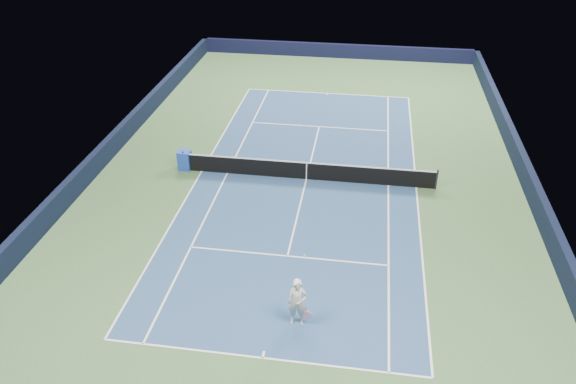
# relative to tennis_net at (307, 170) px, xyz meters

# --- Properties ---
(ground) EXTENTS (40.00, 40.00, 0.00)m
(ground) POSITION_rel_tennis_net_xyz_m (0.00, 0.00, -0.50)
(ground) COLOR #395B31
(ground) RESTS_ON ground
(wall_far) EXTENTS (22.00, 0.35, 1.10)m
(wall_far) POSITION_rel_tennis_net_xyz_m (0.00, 19.82, 0.05)
(wall_far) COLOR black
(wall_far) RESTS_ON ground
(wall_right) EXTENTS (0.35, 40.00, 1.10)m
(wall_right) POSITION_rel_tennis_net_xyz_m (10.82, 0.00, 0.05)
(wall_right) COLOR black
(wall_right) RESTS_ON ground
(wall_left) EXTENTS (0.35, 40.00, 1.10)m
(wall_left) POSITION_rel_tennis_net_xyz_m (-10.82, 0.00, 0.05)
(wall_left) COLOR black
(wall_left) RESTS_ON ground
(court_surface) EXTENTS (10.97, 23.77, 0.01)m
(court_surface) POSITION_rel_tennis_net_xyz_m (0.00, 0.00, -0.50)
(court_surface) COLOR navy
(court_surface) RESTS_ON ground
(baseline_far) EXTENTS (10.97, 0.08, 0.00)m
(baseline_far) POSITION_rel_tennis_net_xyz_m (0.00, 11.88, -0.50)
(baseline_far) COLOR white
(baseline_far) RESTS_ON ground
(baseline_near) EXTENTS (10.97, 0.08, 0.00)m
(baseline_near) POSITION_rel_tennis_net_xyz_m (0.00, -11.88, -0.50)
(baseline_near) COLOR white
(baseline_near) RESTS_ON ground
(sideline_doubles_right) EXTENTS (0.08, 23.77, 0.00)m
(sideline_doubles_right) POSITION_rel_tennis_net_xyz_m (5.49, 0.00, -0.50)
(sideline_doubles_right) COLOR white
(sideline_doubles_right) RESTS_ON ground
(sideline_doubles_left) EXTENTS (0.08, 23.77, 0.00)m
(sideline_doubles_left) POSITION_rel_tennis_net_xyz_m (-5.49, 0.00, -0.50)
(sideline_doubles_left) COLOR white
(sideline_doubles_left) RESTS_ON ground
(sideline_singles_right) EXTENTS (0.08, 23.77, 0.00)m
(sideline_singles_right) POSITION_rel_tennis_net_xyz_m (4.12, 0.00, -0.50)
(sideline_singles_right) COLOR white
(sideline_singles_right) RESTS_ON ground
(sideline_singles_left) EXTENTS (0.08, 23.77, 0.00)m
(sideline_singles_left) POSITION_rel_tennis_net_xyz_m (-4.12, 0.00, -0.50)
(sideline_singles_left) COLOR white
(sideline_singles_left) RESTS_ON ground
(service_line_far) EXTENTS (8.23, 0.08, 0.00)m
(service_line_far) POSITION_rel_tennis_net_xyz_m (0.00, 6.40, -0.50)
(service_line_far) COLOR white
(service_line_far) RESTS_ON ground
(service_line_near) EXTENTS (8.23, 0.08, 0.00)m
(service_line_near) POSITION_rel_tennis_net_xyz_m (0.00, -6.40, -0.50)
(service_line_near) COLOR white
(service_line_near) RESTS_ON ground
(center_service_line) EXTENTS (0.08, 12.80, 0.00)m
(center_service_line) POSITION_rel_tennis_net_xyz_m (0.00, 0.00, -0.50)
(center_service_line) COLOR white
(center_service_line) RESTS_ON ground
(center_mark_far) EXTENTS (0.08, 0.30, 0.00)m
(center_mark_far) POSITION_rel_tennis_net_xyz_m (0.00, 11.73, -0.50)
(center_mark_far) COLOR white
(center_mark_far) RESTS_ON ground
(center_mark_near) EXTENTS (0.08, 0.30, 0.00)m
(center_mark_near) POSITION_rel_tennis_net_xyz_m (0.00, -11.73, -0.50)
(center_mark_near) COLOR white
(center_mark_near) RESTS_ON ground
(tennis_net) EXTENTS (12.90, 0.10, 1.07)m
(tennis_net) POSITION_rel_tennis_net_xyz_m (0.00, 0.00, 0.00)
(tennis_net) COLOR black
(tennis_net) RESTS_ON ground
(sponsor_cube) EXTENTS (0.64, 0.59, 1.03)m
(sponsor_cube) POSITION_rel_tennis_net_xyz_m (-6.40, 0.13, 0.01)
(sponsor_cube) COLOR #1F42BA
(sponsor_cube) RESTS_ON ground
(tennis_player) EXTENTS (0.85, 1.28, 2.27)m
(tennis_player) POSITION_rel_tennis_net_xyz_m (0.91, -10.09, 0.44)
(tennis_player) COLOR silver
(tennis_player) RESTS_ON ground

